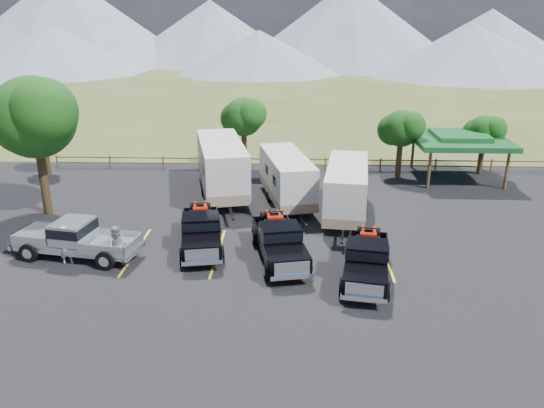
{
  "coord_description": "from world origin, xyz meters",
  "views": [
    {
      "loc": [
        1.49,
        -19.14,
        10.9
      ],
      "look_at": [
        0.52,
        6.68,
        1.6
      ],
      "focal_mm": 35.0,
      "sensor_mm": 36.0,
      "label": 1
    }
  ],
  "objects_px": {
    "rig_left": "(201,229)",
    "trailer_right": "(347,190)",
    "person_b": "(118,247)",
    "trailer_center": "(287,178)",
    "pavilion": "(459,139)",
    "trailer_left": "(222,167)",
    "pickup_silver": "(77,239)",
    "person_a": "(65,245)",
    "rig_center": "(279,240)",
    "rig_right": "(367,258)",
    "tree_big_nw": "(34,117)"
  },
  "relations": [
    {
      "from": "trailer_right",
      "to": "person_b",
      "type": "xyz_separation_m",
      "value": [
        -10.89,
        -6.89,
        -0.57
      ]
    },
    {
      "from": "rig_left",
      "to": "trailer_left",
      "type": "bearing_deg",
      "value": 79.84
    },
    {
      "from": "tree_big_nw",
      "to": "pickup_silver",
      "type": "distance_m",
      "value": 8.42
    },
    {
      "from": "tree_big_nw",
      "to": "rig_center",
      "type": "height_order",
      "value": "tree_big_nw"
    },
    {
      "from": "tree_big_nw",
      "to": "rig_right",
      "type": "height_order",
      "value": "tree_big_nw"
    },
    {
      "from": "trailer_center",
      "to": "rig_right",
      "type": "bearing_deg",
      "value": -82.46
    },
    {
      "from": "rig_left",
      "to": "rig_center",
      "type": "distance_m",
      "value": 4.04
    },
    {
      "from": "pavilion",
      "to": "rig_left",
      "type": "height_order",
      "value": "pavilion"
    },
    {
      "from": "pavilion",
      "to": "person_b",
      "type": "distance_m",
      "value": 24.25
    },
    {
      "from": "pavilion",
      "to": "rig_right",
      "type": "bearing_deg",
      "value": -118.25
    },
    {
      "from": "pavilion",
      "to": "trailer_center",
      "type": "height_order",
      "value": "pavilion"
    },
    {
      "from": "rig_right",
      "to": "person_b",
      "type": "distance_m",
      "value": 11.1
    },
    {
      "from": "person_a",
      "to": "trailer_right",
      "type": "bearing_deg",
      "value": -164.22
    },
    {
      "from": "rig_right",
      "to": "person_b",
      "type": "height_order",
      "value": "person_b"
    },
    {
      "from": "rig_left",
      "to": "rig_right",
      "type": "distance_m",
      "value": 8.23
    },
    {
      "from": "pavilion",
      "to": "pickup_silver",
      "type": "distance_m",
      "value": 25.57
    },
    {
      "from": "pavilion",
      "to": "pickup_silver",
      "type": "relative_size",
      "value": 0.99
    },
    {
      "from": "rig_center",
      "to": "rig_left",
      "type": "bearing_deg",
      "value": 151.2
    },
    {
      "from": "trailer_right",
      "to": "person_a",
      "type": "height_order",
      "value": "trailer_right"
    },
    {
      "from": "rig_left",
      "to": "trailer_right",
      "type": "distance_m",
      "value": 8.82
    },
    {
      "from": "rig_right",
      "to": "trailer_right",
      "type": "bearing_deg",
      "value": 100.67
    },
    {
      "from": "rig_left",
      "to": "tree_big_nw",
      "type": "bearing_deg",
      "value": 145.81
    },
    {
      "from": "person_a",
      "to": "person_b",
      "type": "height_order",
      "value": "person_b"
    },
    {
      "from": "rig_left",
      "to": "trailer_center",
      "type": "bearing_deg",
      "value": 48.38
    },
    {
      "from": "tree_big_nw",
      "to": "rig_right",
      "type": "bearing_deg",
      "value": -22.73
    },
    {
      "from": "rig_center",
      "to": "person_b",
      "type": "distance_m",
      "value": 7.34
    },
    {
      "from": "tree_big_nw",
      "to": "rig_right",
      "type": "distance_m",
      "value": 19.38
    },
    {
      "from": "pavilion",
      "to": "trailer_right",
      "type": "distance_m",
      "value": 11.46
    },
    {
      "from": "rig_center",
      "to": "trailer_right",
      "type": "bearing_deg",
      "value": 45.88
    },
    {
      "from": "rig_right",
      "to": "trailer_left",
      "type": "height_order",
      "value": "trailer_left"
    },
    {
      "from": "trailer_center",
      "to": "person_b",
      "type": "xyz_separation_m",
      "value": [
        -7.49,
        -8.97,
        -0.56
      ]
    },
    {
      "from": "pickup_silver",
      "to": "person_a",
      "type": "height_order",
      "value": "person_a"
    },
    {
      "from": "rig_left",
      "to": "person_b",
      "type": "height_order",
      "value": "person_b"
    },
    {
      "from": "trailer_left",
      "to": "rig_center",
      "type": "bearing_deg",
      "value": -80.37
    },
    {
      "from": "pavilion",
      "to": "trailer_left",
      "type": "xyz_separation_m",
      "value": [
        -15.86,
        -4.28,
        -0.96
      ]
    },
    {
      "from": "rig_center",
      "to": "tree_big_nw",
      "type": "bearing_deg",
      "value": 145.93
    },
    {
      "from": "rig_left",
      "to": "trailer_right",
      "type": "xyz_separation_m",
      "value": [
        7.5,
        4.59,
        0.62
      ]
    },
    {
      "from": "pavilion",
      "to": "rig_left",
      "type": "distance_m",
      "value": 20.18
    },
    {
      "from": "trailer_center",
      "to": "person_a",
      "type": "bearing_deg",
      "value": -151.57
    },
    {
      "from": "pavilion",
      "to": "person_b",
      "type": "relative_size",
      "value": 3.18
    },
    {
      "from": "pickup_silver",
      "to": "rig_center",
      "type": "bearing_deg",
      "value": 101.74
    },
    {
      "from": "rig_center",
      "to": "trailer_right",
      "type": "distance_m",
      "value": 6.84
    },
    {
      "from": "pavilion",
      "to": "person_a",
      "type": "xyz_separation_m",
      "value": [
        -21.75,
        -14.44,
        -1.82
      ]
    },
    {
      "from": "trailer_left",
      "to": "person_b",
      "type": "relative_size",
      "value": 5.05
    },
    {
      "from": "rig_right",
      "to": "trailer_left",
      "type": "distance_m",
      "value": 13.41
    },
    {
      "from": "rig_right",
      "to": "pickup_silver",
      "type": "xyz_separation_m",
      "value": [
        -13.3,
        1.51,
        0.03
      ]
    },
    {
      "from": "pavilion",
      "to": "rig_left",
      "type": "bearing_deg",
      "value": -142.21
    },
    {
      "from": "pavilion",
      "to": "person_b",
      "type": "height_order",
      "value": "pavilion"
    },
    {
      "from": "trailer_left",
      "to": "person_b",
      "type": "height_order",
      "value": "trailer_left"
    },
    {
      "from": "tree_big_nw",
      "to": "rig_left",
      "type": "distance_m",
      "value": 11.56
    }
  ]
}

